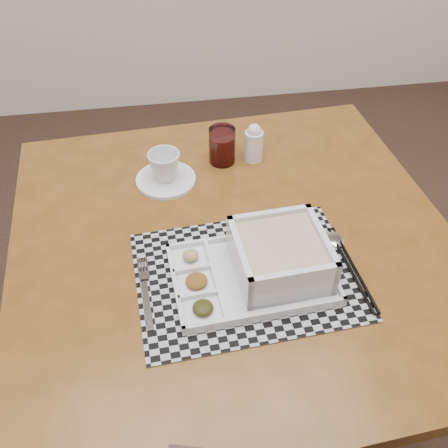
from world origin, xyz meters
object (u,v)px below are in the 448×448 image
(cup, at_px, (165,166))
(creamer_bottle, at_px, (254,143))
(serving_tray, at_px, (272,262))
(juice_glass, at_px, (222,147))
(dining_table, at_px, (234,261))

(cup, height_order, creamer_bottle, creamer_bottle)
(serving_tray, bearing_deg, juice_glass, 95.47)
(juice_glass, xyz_separation_m, creamer_bottle, (0.08, -0.00, 0.01))
(cup, xyz_separation_m, creamer_bottle, (0.23, 0.06, 0.00))
(cup, height_order, juice_glass, juice_glass)
(dining_table, height_order, cup, cup)
(dining_table, xyz_separation_m, creamer_bottle, (0.10, 0.29, 0.13))
(dining_table, relative_size, cup, 12.92)
(dining_table, xyz_separation_m, serving_tray, (0.05, -0.12, 0.11))
(dining_table, relative_size, serving_tray, 3.10)
(dining_table, bearing_deg, cup, 121.17)
(serving_tray, xyz_separation_m, juice_glass, (-0.04, 0.40, 0.01))
(creamer_bottle, bearing_deg, serving_tray, -96.16)
(creamer_bottle, bearing_deg, dining_table, -108.85)
(serving_tray, height_order, cup, serving_tray)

